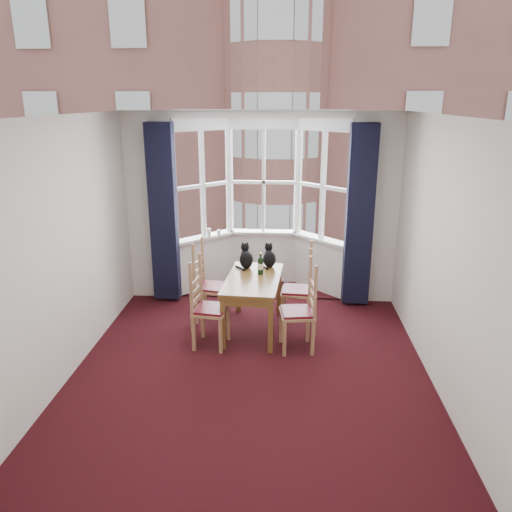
# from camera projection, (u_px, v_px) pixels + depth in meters

# --- Properties ---
(floor) EXTENTS (4.50, 4.50, 0.00)m
(floor) POSITION_uv_depth(u_px,v_px,m) (250.00, 372.00, 5.64)
(floor) COLOR black
(floor) RESTS_ON ground
(ceiling) EXTENTS (4.50, 4.50, 0.00)m
(ceiling) POSITION_uv_depth(u_px,v_px,m) (249.00, 116.00, 4.80)
(ceiling) COLOR white
(ceiling) RESTS_ON floor
(wall_left) EXTENTS (0.00, 4.50, 4.50)m
(wall_left) POSITION_uv_depth(u_px,v_px,m) (64.00, 251.00, 5.34)
(wall_left) COLOR silver
(wall_left) RESTS_ON floor
(wall_right) EXTENTS (0.00, 4.50, 4.50)m
(wall_right) POSITION_uv_depth(u_px,v_px,m) (445.00, 258.00, 5.10)
(wall_right) COLOR silver
(wall_right) RESTS_ON floor
(wall_near) EXTENTS (4.00, 0.00, 4.00)m
(wall_near) POSITION_uv_depth(u_px,v_px,m) (223.00, 363.00, 3.08)
(wall_near) COLOR silver
(wall_near) RESTS_ON floor
(wall_back_pier_left) EXTENTS (0.70, 0.12, 2.80)m
(wall_back_pier_left) POSITION_uv_depth(u_px,v_px,m) (151.00, 208.00, 7.46)
(wall_back_pier_left) COLOR silver
(wall_back_pier_left) RESTS_ON floor
(wall_back_pier_right) EXTENTS (0.70, 0.12, 2.80)m
(wall_back_pier_right) POSITION_uv_depth(u_px,v_px,m) (374.00, 210.00, 7.26)
(wall_back_pier_right) COLOR silver
(wall_back_pier_right) RESTS_ON floor
(bay_window) EXTENTS (2.76, 0.94, 2.80)m
(bay_window) POSITION_uv_depth(u_px,v_px,m) (263.00, 202.00, 7.84)
(bay_window) COLOR white
(bay_window) RESTS_ON floor
(curtain_left) EXTENTS (0.38, 0.22, 2.60)m
(curtain_left) POSITION_uv_depth(u_px,v_px,m) (164.00, 214.00, 7.29)
(curtain_left) COLOR black
(curtain_left) RESTS_ON floor
(curtain_right) EXTENTS (0.38, 0.22, 2.60)m
(curtain_right) POSITION_uv_depth(u_px,v_px,m) (360.00, 216.00, 7.12)
(curtain_right) COLOR black
(curtain_right) RESTS_ON floor
(dining_table) EXTENTS (0.77, 1.32, 0.74)m
(dining_table) POSITION_uv_depth(u_px,v_px,m) (253.00, 285.00, 6.49)
(dining_table) COLOR brown
(dining_table) RESTS_ON floor
(chair_left_near) EXTENTS (0.46, 0.47, 0.92)m
(chair_left_near) POSITION_uv_depth(u_px,v_px,m) (204.00, 310.00, 6.14)
(chair_left_near) COLOR #A97C52
(chair_left_near) RESTS_ON floor
(chair_left_far) EXTENTS (0.47, 0.48, 0.92)m
(chair_left_far) POSITION_uv_depth(u_px,v_px,m) (205.00, 287.00, 6.87)
(chair_left_far) COLOR #A97C52
(chair_left_far) RESTS_ON floor
(chair_right_near) EXTENTS (0.45, 0.47, 0.92)m
(chair_right_near) POSITION_uv_depth(u_px,v_px,m) (304.00, 313.00, 6.05)
(chair_right_near) COLOR #A97C52
(chair_right_near) RESTS_ON floor
(chair_right_far) EXTENTS (0.43, 0.45, 0.92)m
(chair_right_far) POSITION_uv_depth(u_px,v_px,m) (303.00, 292.00, 6.72)
(chair_right_far) COLOR #A97C52
(chair_right_far) RESTS_ON floor
(cat_left) EXTENTS (0.24, 0.29, 0.36)m
(cat_left) POSITION_uv_depth(u_px,v_px,m) (246.00, 258.00, 6.82)
(cat_left) COLOR black
(cat_left) RESTS_ON dining_table
(cat_right) EXTENTS (0.22, 0.27, 0.34)m
(cat_right) POSITION_uv_depth(u_px,v_px,m) (269.00, 257.00, 6.86)
(cat_right) COLOR black
(cat_right) RESTS_ON dining_table
(wine_bottle) EXTENTS (0.08, 0.08, 0.30)m
(wine_bottle) POSITION_uv_depth(u_px,v_px,m) (261.00, 265.00, 6.56)
(wine_bottle) COLOR black
(wine_bottle) RESTS_ON dining_table
(candle_tall) EXTENTS (0.06, 0.06, 0.13)m
(candle_tall) POSITION_uv_depth(u_px,v_px,m) (209.00, 232.00, 7.88)
(candle_tall) COLOR white
(candle_tall) RESTS_ON bay_window
(candle_short) EXTENTS (0.06, 0.06, 0.10)m
(candle_short) POSITION_uv_depth(u_px,v_px,m) (219.00, 233.00, 7.91)
(candle_short) COLOR white
(candle_short) RESTS_ON bay_window
(street) EXTENTS (80.00, 80.00, 0.00)m
(street) POSITION_uv_depth(u_px,v_px,m) (281.00, 221.00, 38.14)
(street) COLOR #333335
(street) RESTS_ON ground
(tenement_building) EXTENTS (18.40, 7.80, 15.20)m
(tenement_building) POSITION_uv_depth(u_px,v_px,m) (277.00, 137.00, 18.49)
(tenement_building) COLOR #A96457
(tenement_building) RESTS_ON street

